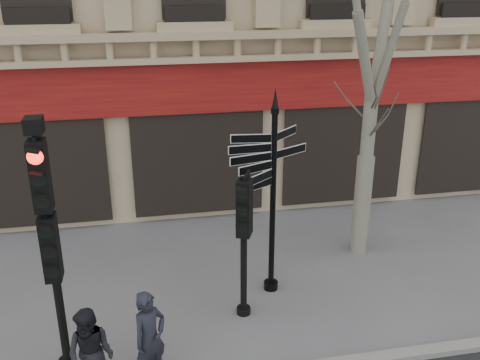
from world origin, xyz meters
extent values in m
plane|color=#58585D|center=(0.00, 0.00, 0.00)|extent=(80.00, 80.00, 0.00)
cube|color=maroon|center=(0.00, 4.88, 3.60)|extent=(28.00, 0.25, 1.30)
cube|color=tan|center=(0.00, 4.65, 4.57)|extent=(28.00, 0.35, 0.74)
cylinder|color=black|center=(1.04, 1.17, 1.89)|extent=(0.12, 0.12, 3.79)
cylinder|color=black|center=(1.04, 1.17, 0.08)|extent=(0.29, 0.29, 0.17)
cone|color=black|center=(1.04, 1.17, 4.08)|extent=(0.13, 0.13, 0.38)
cylinder|color=black|center=(-2.92, -0.50, 1.99)|extent=(0.14, 0.14, 3.99)
cube|color=black|center=(-2.92, -0.50, 2.31)|extent=(0.48, 0.34, 1.08)
cube|color=black|center=(-2.92, -0.50, 3.48)|extent=(0.48, 0.34, 1.08)
sphere|color=#FF0C05|center=(-2.92, -0.50, 3.77)|extent=(0.23, 0.23, 0.23)
cube|color=black|center=(-2.92, -0.50, 4.23)|extent=(0.25, 0.32, 0.23)
cylinder|color=black|center=(0.30, 0.41, 1.41)|extent=(0.14, 0.14, 2.82)
cylinder|color=black|center=(0.30, 0.41, 0.08)|extent=(0.29, 0.29, 0.16)
cube|color=black|center=(0.30, 0.41, 2.28)|extent=(0.57, 0.50, 1.07)
cylinder|color=gray|center=(3.49, 2.35, 1.20)|extent=(0.39, 0.39, 2.39)
cylinder|color=gray|center=(3.49, 2.35, 3.04)|extent=(0.30, 0.30, 1.52)
imported|color=black|center=(-1.52, -1.12, 0.83)|extent=(0.72, 0.69, 1.66)
imported|color=black|center=(-2.42, -1.30, 0.79)|extent=(0.94, 0.85, 1.58)
camera|label=1|loc=(-1.46, -8.22, 6.23)|focal=40.00mm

